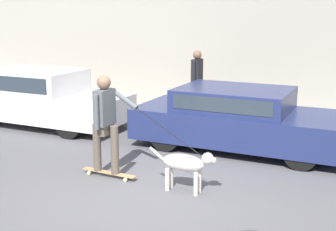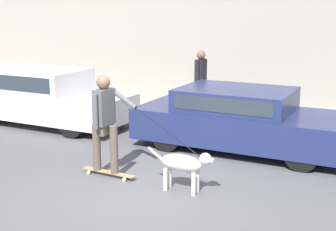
% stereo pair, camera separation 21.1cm
% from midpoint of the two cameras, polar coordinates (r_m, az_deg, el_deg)
% --- Properties ---
extents(ground_plane, '(36.00, 36.00, 0.00)m').
position_cam_midpoint_polar(ground_plane, '(7.33, -3.93, -9.64)').
color(ground_plane, '#545459').
extents(back_wall, '(32.00, 0.30, 5.08)m').
position_cam_midpoint_polar(back_wall, '(12.59, 9.35, 11.56)').
color(back_wall, '#9E998E').
rests_on(back_wall, ground_plane).
extents(sidewalk_curb, '(30.00, 2.07, 0.10)m').
position_cam_midpoint_polar(sidewalk_curb, '(11.75, 7.42, -0.74)').
color(sidewalk_curb, '#A39E93').
rests_on(sidewalk_curb, ground_plane).
extents(parked_car_0, '(4.42, 1.81, 1.36)m').
position_cam_midpoint_polar(parked_car_0, '(11.89, -15.87, 2.04)').
color(parked_car_0, black).
rests_on(parked_car_0, ground_plane).
extents(parked_car_1, '(4.34, 1.91, 1.24)m').
position_cam_midpoint_polar(parked_car_1, '(9.57, 8.11, -0.47)').
color(parked_car_1, black).
rests_on(parked_car_1, ground_plane).
extents(dog, '(1.13, 0.28, 0.68)m').
position_cam_midpoint_polar(dog, '(7.29, 1.35, -5.94)').
color(dog, beige).
rests_on(dog, ground_plane).
extents(skateboarder, '(2.32, 0.56, 1.74)m').
position_cam_midpoint_polar(skateboarder, '(7.86, -8.38, -0.51)').
color(skateboarder, beige).
rests_on(skateboarder, ground_plane).
extents(pedestrian_with_bag, '(0.22, 0.67, 1.69)m').
position_cam_midpoint_polar(pedestrian_with_bag, '(11.79, 3.00, 4.34)').
color(pedestrian_with_bag, '#28282D').
rests_on(pedestrian_with_bag, sidewalk_curb).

